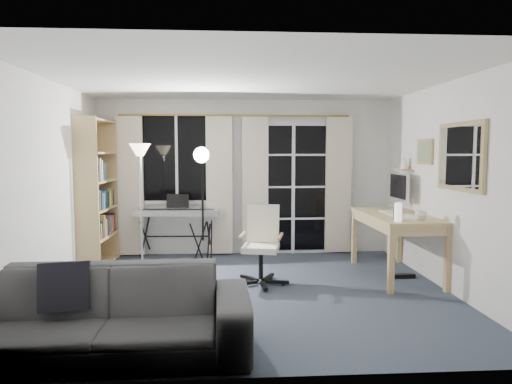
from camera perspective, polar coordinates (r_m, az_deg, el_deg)
floor at (r=5.36m, az=-0.48°, el=-12.43°), size 4.50×4.00×0.02m
window at (r=7.12m, az=-9.87°, el=4.19°), size 1.20×0.08×1.40m
french_door at (r=7.18m, az=4.63°, el=0.46°), size 1.32×0.09×2.11m
curtains at (r=7.01m, az=-2.46°, el=0.92°), size 3.60×0.07×2.13m
bookshelf at (r=6.71m, az=-19.60°, el=-0.58°), size 0.36×0.97×2.06m
torchiere_lamp at (r=6.07m, az=-14.26°, el=2.74°), size 0.36×0.36×1.70m
keyboard_piano at (r=6.91m, az=-9.87°, el=-2.64°), size 1.26×0.65×0.90m
studio_light at (r=6.18m, az=-6.76°, el=2.87°), size 0.30×0.34×1.71m
office_chair at (r=5.60m, az=0.78°, el=-5.65°), size 0.66×0.65×0.95m
desk at (r=6.11m, az=17.15°, el=-3.60°), size 0.77×1.51×0.80m
monitor at (r=6.55m, az=17.45°, el=0.52°), size 0.19×0.58×0.50m
desk_clutter at (r=5.88m, az=17.35°, el=-4.67°), size 0.47×0.92×1.02m
mug at (r=5.67m, az=19.93°, el=-2.66°), size 0.13×0.11×0.13m
wall_mirror at (r=5.37m, az=24.18°, el=4.07°), size 0.04×0.94×0.74m
framed_print at (r=6.19m, az=20.36°, el=4.74°), size 0.03×0.42×0.32m
wall_shelf at (r=6.62m, az=18.01°, el=3.15°), size 0.16×0.30×0.18m
sofa at (r=3.87m, az=-18.56°, el=-12.57°), size 2.31×0.72×0.90m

